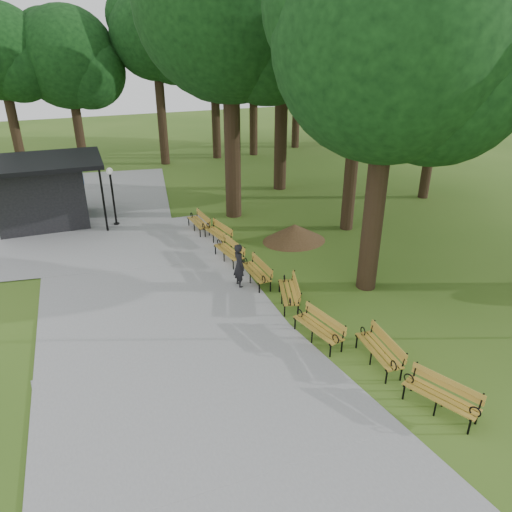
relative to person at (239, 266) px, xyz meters
name	(u,v)px	position (x,y,z in m)	size (l,w,h in m)	color
ground	(291,321)	(0.68, -2.85, -0.84)	(100.00, 100.00, 0.00)	#395C1A
path	(149,301)	(-3.32, 0.15, -0.81)	(12.00, 38.00, 0.06)	gray
person	(239,266)	(0.00, 0.00, 0.00)	(0.61, 0.40, 1.68)	black
kiosk	(42,192)	(-6.41, 9.85, 0.76)	(5.13, 4.46, 3.21)	black
lamp_post	(111,184)	(-3.30, 8.24, 1.24)	(0.32, 0.32, 2.87)	black
dirt_mound	(294,233)	(3.83, 3.04, -0.44)	(2.44, 2.44, 0.80)	#47301C
bench_0	(441,397)	(2.15, -7.87, -0.40)	(1.90, 0.64, 0.88)	#B38529
bench_1	(379,350)	(1.91, -5.75, -0.40)	(1.90, 0.64, 0.88)	#B38529
bench_2	(318,328)	(0.92, -4.13, -0.40)	(1.90, 0.64, 0.88)	#B38529
bench_3	(288,292)	(1.09, -1.83, -0.40)	(1.90, 0.64, 0.88)	#B38529
bench_4	(256,272)	(0.65, 0.01, -0.40)	(1.90, 0.64, 0.88)	#B38529
bench_5	(229,252)	(0.37, 2.16, -0.40)	(1.90, 0.64, 0.88)	#B38529
bench_6	(218,233)	(0.58, 4.20, -0.40)	(1.90, 0.64, 0.88)	#B38529
bench_7	(198,222)	(0.19, 5.88, -0.40)	(1.90, 0.64, 0.88)	#B38529
lawn_tree_0	(393,41)	(4.26, -1.85, 7.38)	(7.27, 7.27, 11.90)	black
lawn_tree_1	(362,45)	(6.87, 3.45, 7.24)	(5.81, 5.81, 11.04)	black
lawn_tree_2	(229,4)	(2.51, 7.31, 8.86)	(8.42, 8.42, 13.96)	black
lawn_tree_4	(283,28)	(6.84, 10.82, 8.06)	(7.30, 7.30, 12.60)	black
lawn_tree_5	(442,73)	(13.72, 5.93, 5.89)	(6.29, 6.29, 9.90)	black
tree_backdrop	(233,40)	(7.53, 20.51, 7.47)	(38.12, 9.56, 16.63)	black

